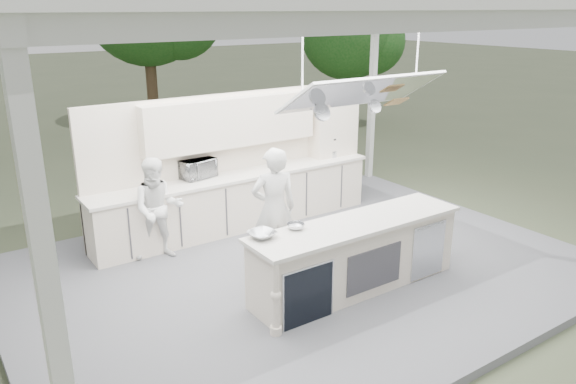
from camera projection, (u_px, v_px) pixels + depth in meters
ground at (303, 274)px, 8.21m from camera, size 90.00×90.00×0.00m
stage_deck at (303, 270)px, 8.19m from camera, size 8.00×6.00×0.12m
tent at (307, 8)px, 7.03m from camera, size 8.20×6.20×3.86m
demo_island at (355, 256)px, 7.40m from camera, size 3.10×0.79×0.95m
back_counter at (238, 200)px, 9.51m from camera, size 5.08×0.72×0.95m
back_wall_unit at (253, 138)px, 9.61m from camera, size 5.05×0.48×2.25m
tree_cluster at (81, 24)px, 14.73m from camera, size 19.55×9.40×5.85m
head_chef at (274, 209)px, 7.89m from camera, size 0.75×0.60×1.78m
sous_chef at (158, 209)px, 8.24m from camera, size 0.90×0.80×1.55m
toaster_oven at (197, 168)px, 9.11m from camera, size 0.63×0.50×0.31m
bowl_large at (262, 235)px, 6.76m from camera, size 0.38×0.38×0.08m
bowl_small at (296, 226)px, 7.03m from camera, size 0.25×0.25×0.07m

